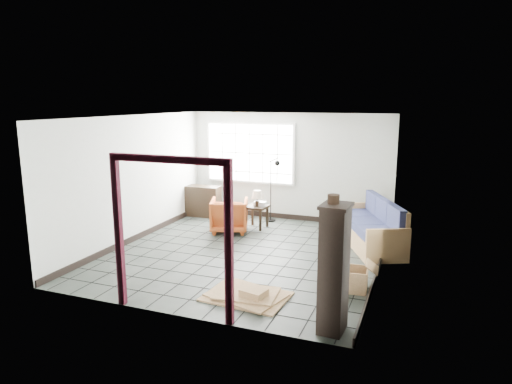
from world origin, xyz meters
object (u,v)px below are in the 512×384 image
at_px(futon_sofa, 373,229).
at_px(tall_shelf, 334,268).
at_px(side_table, 256,210).
at_px(armchair, 229,214).

bearing_deg(futon_sofa, tall_shelf, -115.68).
bearing_deg(side_table, futon_sofa, -7.79).
xyz_separation_m(futon_sofa, armchair, (-3.12, -0.12, 0.06)).
distance_m(futon_sofa, armchair, 3.13).
xyz_separation_m(futon_sofa, tall_shelf, (-0.06, -3.74, 0.50)).
height_order(armchair, side_table, armchair).
xyz_separation_m(armchair, side_table, (0.47, 0.48, 0.02)).
bearing_deg(tall_shelf, futon_sofa, 92.73).
relative_size(futon_sofa, armchair, 2.80).
height_order(futon_sofa, armchair, futon_sofa).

